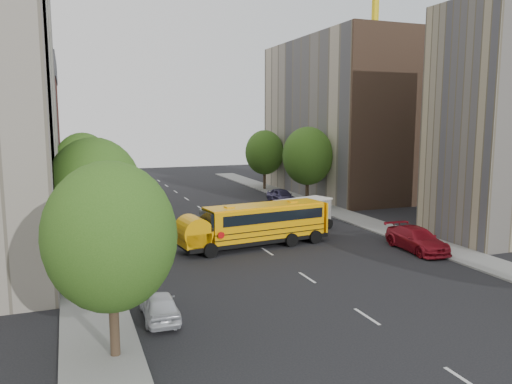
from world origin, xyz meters
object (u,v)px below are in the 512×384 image
tower_crane (389,4)px  parked_car_1 (115,218)px  street_tree_4 (308,156)px  parked_car_4 (282,196)px  street_tree_2 (83,165)px  safari_truck (299,214)px  street_tree_1 (95,191)px  parked_car_0 (160,305)px  street_tree_5 (265,152)px  parked_car_2 (99,204)px  street_tree_0 (111,237)px  parked_car_3 (417,239)px  school_bus (254,223)px

tower_crane → parked_car_1: bearing=-155.3°
street_tree_4 → parked_car_4: street_tree_4 is taller
street_tree_2 → safari_truck: size_ratio=1.24×
street_tree_1 → tower_crane: bearing=37.8°
parked_car_0 → parked_car_1: size_ratio=0.88×
street_tree_5 → parked_car_2: size_ratio=1.61×
tower_crane → street_tree_4: 30.71m
street_tree_5 → parked_car_0: 42.10m
parked_car_0 → parked_car_1: parked_car_1 is taller
street_tree_0 → parked_car_0: 5.50m
street_tree_5 → parked_car_4: 11.35m
parked_car_0 → parked_car_3: (18.40, 5.57, 0.14)m
parked_car_2 → school_bus: bearing=111.2°
street_tree_0 → street_tree_4: 35.61m
street_tree_0 → parked_car_3: street_tree_0 is taller
parked_car_4 → street_tree_2: bearing=-177.7°
street_tree_0 → safari_truck: 23.44m
parked_car_1 → parked_car_4: 18.46m
street_tree_4 → parked_car_3: 19.89m
street_tree_2 → safari_truck: (15.78, -10.98, -3.50)m
parked_car_3 → parked_car_4: parked_car_4 is taller
tower_crane → street_tree_2: (-41.25, -14.00, -19.65)m
street_tree_4 → parked_car_2: street_tree_4 is taller
street_tree_1 → safari_truck: street_tree_1 is taller
school_bus → parked_car_2: school_bus is taller
street_tree_0 → street_tree_2: 28.00m
parked_car_1 → tower_crane: bearing=-155.4°
street_tree_0 → parked_car_0: street_tree_0 is taller
parked_car_0 → parked_car_2: 29.24m
tower_crane → parked_car_4: size_ratio=7.78×
street_tree_1 → street_tree_4: (22.00, 18.00, 0.12)m
street_tree_1 → street_tree_4: 28.43m
street_tree_0 → parked_car_3: 22.67m
parked_car_1 → street_tree_1: bearing=80.9°
safari_truck → parked_car_1: 15.29m
street_tree_5 → parked_car_4: bearing=-101.9°
parked_car_2 → parked_car_3: (19.20, -23.66, 0.13)m
parked_car_1 → safari_truck: bearing=152.6°
street_tree_0 → parked_car_1: 24.44m
parked_car_0 → parked_car_3: bearing=-161.4°
tower_crane → parked_car_0: bearing=-135.1°
street_tree_2 → street_tree_5: bearing=28.6°
school_bus → parked_car_3: (9.93, -4.94, -0.90)m
street_tree_0 → safari_truck: size_ratio=1.20×
safari_truck → parked_car_2: (-14.38, 15.27, -0.68)m
street_tree_5 → parked_car_2: street_tree_5 is taller
street_tree_2 → parked_car_3: 28.56m
street_tree_5 → tower_crane: bearing=5.9°
parked_car_2 → street_tree_2: bearing=66.8°
street_tree_1 → parked_car_4: size_ratio=1.72×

